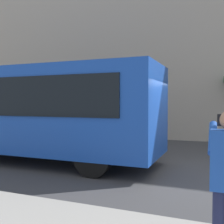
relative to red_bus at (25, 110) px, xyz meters
name	(u,v)px	position (x,y,z in m)	size (l,w,h in m)	color
ground_plane	(174,171)	(-4.89, -0.32, -1.68)	(60.00, 60.00, 0.00)	#38383A
building_facade_far	(197,22)	(-4.90, -7.12, 4.30)	(28.00, 1.55, 12.00)	#A89E8E
red_bus	(25,110)	(0.00, 0.00, 0.00)	(9.05, 2.54, 3.08)	#1947AD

